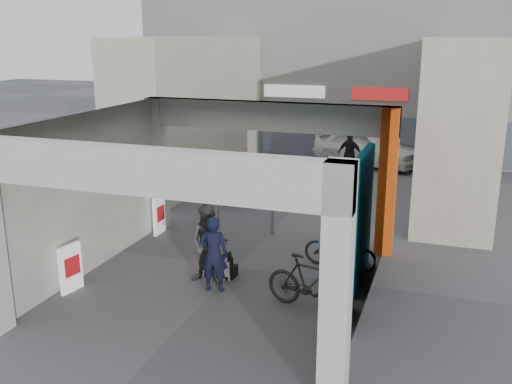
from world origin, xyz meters
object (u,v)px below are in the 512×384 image
at_px(cafe_set, 248,193).
at_px(man_crates, 350,154).
at_px(man_elderly, 338,233).
at_px(produce_stand, 248,183).
at_px(man_back_turned, 209,244).
at_px(border_collie, 229,267).
at_px(bicycle_rear, 310,284).
at_px(white_van, 367,147).
at_px(man_with_dog, 214,254).
at_px(bicycle_front, 340,249).

distance_m(cafe_set, man_crates, 5.12).
bearing_deg(man_elderly, man_crates, 83.81).
bearing_deg(produce_stand, man_elderly, -29.43).
relative_size(man_back_turned, man_crates, 1.03).
height_order(cafe_set, man_crates, man_crates).
bearing_deg(man_crates, man_elderly, 113.73).
height_order(produce_stand, border_collie, produce_stand).
relative_size(bicycle_rear, white_van, 0.41).
height_order(cafe_set, man_elderly, man_elderly).
relative_size(cafe_set, man_with_dog, 0.92).
bearing_deg(man_elderly, border_collie, -167.62).
bearing_deg(bicycle_front, bicycle_rear, -176.99).
relative_size(produce_stand, man_with_dog, 0.80).
xyz_separation_m(produce_stand, bicycle_rear, (3.92, -7.42, 0.21)).
relative_size(man_crates, bicycle_front, 0.98).
xyz_separation_m(cafe_set, man_crates, (2.38, 4.50, 0.51)).
bearing_deg(border_collie, cafe_set, 107.00).
height_order(man_crates, bicycle_front, man_crates).
height_order(man_with_dog, bicycle_rear, man_with_dog).
distance_m(produce_stand, bicycle_front, 6.62).
xyz_separation_m(man_crates, white_van, (0.33, 2.03, -0.08)).
bearing_deg(white_van, man_with_dog, -164.22).
relative_size(cafe_set, bicycle_rear, 0.81).
height_order(border_collie, man_elderly, man_elderly).
bearing_deg(man_crates, man_back_turned, 99.29).
xyz_separation_m(man_back_turned, man_crates, (1.11, 10.38, -0.03)).
bearing_deg(white_van, produce_stand, 172.16).
bearing_deg(bicycle_front, man_crates, 15.79).
distance_m(produce_stand, man_back_turned, 7.08).
xyz_separation_m(man_elderly, white_van, (-0.99, 11.03, -0.16)).
distance_m(produce_stand, bicycle_rear, 8.40).
xyz_separation_m(produce_stand, man_elderly, (4.06, -5.48, 0.58)).
bearing_deg(border_collie, produce_stand, 107.70).
xyz_separation_m(man_back_turned, bicycle_rear, (2.29, -0.55, -0.31)).
distance_m(man_with_dog, man_crates, 10.76).
xyz_separation_m(man_with_dog, man_crates, (0.87, 10.72, 0.03)).
bearing_deg(produce_stand, man_with_dog, -51.36).
distance_m(man_back_turned, man_elderly, 2.80).
bearing_deg(cafe_set, man_crates, 62.17).
distance_m(produce_stand, man_crates, 4.49).
bearing_deg(man_with_dog, man_back_turned, -63.43).
distance_m(bicycle_rear, white_van, 13.00).
bearing_deg(man_back_turned, cafe_set, 97.49).
xyz_separation_m(cafe_set, white_van, (2.71, 6.54, 0.43)).
bearing_deg(man_back_turned, man_elderly, 25.01).
xyz_separation_m(bicycle_rear, white_van, (-0.85, 12.97, 0.20)).
height_order(produce_stand, man_crates, man_crates).
distance_m(produce_stand, man_elderly, 6.85).
relative_size(border_collie, man_with_dog, 0.42).
bearing_deg(man_back_turned, white_van, 78.72).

